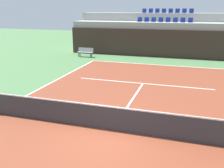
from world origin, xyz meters
The scene contains 12 objects.
ground_plane centered at (0.00, 0.00, 0.00)m, with size 80.00×80.00×0.00m, color #477042.
court_surface centered at (0.00, 0.00, 0.01)m, with size 11.00×24.00×0.01m, color brown.
baseline_far centered at (0.00, 11.95, 0.01)m, with size 11.00×0.10×0.00m, color white.
service_line_far centered at (0.00, 6.40, 0.01)m, with size 8.26×0.10×0.00m, color white.
centre_service_line centered at (0.00, 3.20, 0.01)m, with size 0.10×6.40×0.00m, color white.
back_wall centered at (0.00, 15.46, 1.28)m, with size 18.01×0.30×2.56m, color #33231E.
stands_tier_lower centered at (0.00, 16.81, 1.58)m, with size 18.01×2.40×3.15m, color #9E9E99.
stands_tier_upper centered at (0.00, 19.21, 1.98)m, with size 18.01×2.40×3.96m, color #9E9E99.
seating_row_lower centered at (0.00, 16.91, 3.28)m, with size 5.26×0.44×0.44m.
seating_row_upper centered at (0.00, 19.31, 4.09)m, with size 5.26×0.44×0.44m.
tennis_net centered at (0.00, 0.00, 0.51)m, with size 11.08×0.08×1.07m.
player_bench centered at (-6.83, 13.49, 0.51)m, with size 1.50×0.40×0.85m.
Camera 1 is at (2.52, -8.07, 4.41)m, focal length 39.89 mm.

